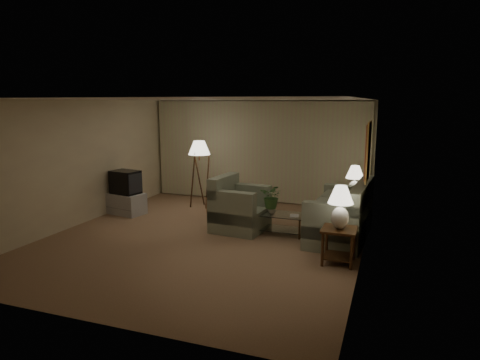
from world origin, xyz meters
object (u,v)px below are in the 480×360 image
(coffee_table, at_px, (279,220))
(armchair, at_px, (240,209))
(sofa, at_px, (340,216))
(vase, at_px, (272,209))
(table_lamp_far, at_px, (355,178))
(ottoman, at_px, (218,205))
(tv_cabinet, at_px, (126,204))
(side_table_far, at_px, (353,205))
(table_lamp_near, at_px, (340,203))
(side_table_near, at_px, (339,239))
(crt_tv, at_px, (125,182))
(floor_lamp, at_px, (200,173))

(coffee_table, bearing_deg, armchair, -178.72)
(sofa, xyz_separation_m, vase, (-1.35, -0.10, 0.05))
(coffee_table, bearing_deg, table_lamp_far, 45.01)
(armchair, distance_m, ottoman, 1.55)
(armchair, height_order, coffee_table, armchair)
(coffee_table, height_order, tv_cabinet, tv_cabinet)
(side_table_far, bearing_deg, armchair, -147.84)
(table_lamp_far, height_order, ottoman, table_lamp_far)
(table_lamp_near, bearing_deg, ottoman, 143.05)
(coffee_table, bearing_deg, table_lamp_near, -42.81)
(side_table_near, height_order, side_table_far, same)
(armchair, xyz_separation_m, table_lamp_far, (2.18, 1.37, 0.56))
(sofa, bearing_deg, armchair, -82.96)
(sofa, distance_m, table_lamp_near, 1.48)
(armchair, height_order, ottoman, armchair)
(side_table_far, distance_m, coffee_table, 1.91)
(armchair, xyz_separation_m, table_lamp_near, (2.18, -1.23, 0.58))
(table_lamp_far, relative_size, coffee_table, 0.63)
(crt_tv, height_order, floor_lamp, floor_lamp)
(vase, bearing_deg, armchair, -178.43)
(table_lamp_far, xyz_separation_m, vase, (-1.50, -1.35, -0.51))
(side_table_near, relative_size, vase, 3.60)
(armchair, distance_m, crt_tv, 3.06)
(armchair, height_order, tv_cabinet, armchair)
(side_table_near, distance_m, coffee_table, 1.84)
(sofa, distance_m, table_lamp_far, 1.38)
(table_lamp_near, xyz_separation_m, crt_tv, (-5.20, 1.54, -0.25))
(table_lamp_far, bearing_deg, tv_cabinet, -168.50)
(sofa, height_order, table_lamp_near, table_lamp_near)
(floor_lamp, bearing_deg, tv_cabinet, -138.25)
(armchair, xyz_separation_m, floor_lamp, (-1.65, 1.54, 0.44))
(sofa, height_order, floor_lamp, floor_lamp)
(side_table_far, distance_m, tv_cabinet, 5.31)
(armchair, xyz_separation_m, side_table_far, (2.18, 1.37, -0.04))
(armchair, height_order, side_table_far, armchair)
(armchair, xyz_separation_m, crt_tv, (-3.02, 0.31, 0.33))
(side_table_far, bearing_deg, vase, -138.00)
(side_table_near, relative_size, tv_cabinet, 0.64)
(armchair, height_order, table_lamp_far, table_lamp_far)
(vase, bearing_deg, table_lamp_far, 42.00)
(table_lamp_far, bearing_deg, vase, -138.00)
(side_table_near, distance_m, table_lamp_near, 0.61)
(crt_tv, height_order, ottoman, crt_tv)
(ottoman, bearing_deg, floor_lamp, 149.88)
(tv_cabinet, bearing_deg, side_table_far, 22.74)
(coffee_table, height_order, vase, vase)
(table_lamp_near, height_order, floor_lamp, floor_lamp)
(side_table_near, height_order, crt_tv, crt_tv)
(sofa, distance_m, ottoman, 3.21)
(coffee_table, bearing_deg, tv_cabinet, 175.66)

